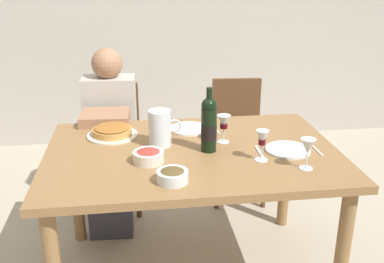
{
  "coord_description": "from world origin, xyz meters",
  "views": [
    {
      "loc": [
        -0.28,
        -2.09,
        1.67
      ],
      "look_at": [
        0.01,
        0.07,
        0.83
      ],
      "focal_mm": 41.63,
      "sensor_mm": 36.0,
      "label": 1
    }
  ],
  "objects_px": {
    "dining_table": "(192,166)",
    "dinner_plate_left_setting": "(288,150)",
    "wine_glass_centre": "(308,148)",
    "olive_bowl": "(172,175)",
    "chair_left": "(114,138)",
    "chair_right": "(237,131)",
    "baked_tart": "(112,131)",
    "dinner_plate_right_setting": "(189,129)",
    "diner_left": "(110,134)",
    "wine_bottle": "(209,124)",
    "water_pitcher": "(160,130)",
    "wine_glass_left_diner": "(262,139)",
    "wine_glass_right_diner": "(224,123)",
    "salad_bowl": "(148,156)"
  },
  "relations": [
    {
      "from": "diner_left",
      "to": "wine_glass_centre",
      "type": "bearing_deg",
      "value": 138.67
    },
    {
      "from": "dinner_plate_left_setting",
      "to": "chair_left",
      "type": "bearing_deg",
      "value": 133.89
    },
    {
      "from": "dinner_plate_left_setting",
      "to": "dinner_plate_right_setting",
      "type": "relative_size",
      "value": 1.03
    },
    {
      "from": "olive_bowl",
      "to": "chair_left",
      "type": "bearing_deg",
      "value": 104.2
    },
    {
      "from": "wine_bottle",
      "to": "dinner_plate_left_setting",
      "type": "distance_m",
      "value": 0.43
    },
    {
      "from": "baked_tart",
      "to": "salad_bowl",
      "type": "xyz_separation_m",
      "value": [
        0.19,
        -0.37,
        0.01
      ]
    },
    {
      "from": "wine_glass_centre",
      "to": "olive_bowl",
      "type": "bearing_deg",
      "value": -175.34
    },
    {
      "from": "dinner_plate_right_setting",
      "to": "diner_left",
      "type": "bearing_deg",
      "value": 143.11
    },
    {
      "from": "olive_bowl",
      "to": "diner_left",
      "type": "relative_size",
      "value": 0.12
    },
    {
      "from": "wine_glass_centre",
      "to": "baked_tart",
      "type": "bearing_deg",
      "value": 149.29
    },
    {
      "from": "chair_left",
      "to": "chair_right",
      "type": "xyz_separation_m",
      "value": [
        0.9,
        0.02,
        0.0
      ]
    },
    {
      "from": "olive_bowl",
      "to": "water_pitcher",
      "type": "bearing_deg",
      "value": 93.43
    },
    {
      "from": "wine_glass_left_diner",
      "to": "dinner_plate_right_setting",
      "type": "xyz_separation_m",
      "value": [
        -0.3,
        0.47,
        -0.1
      ]
    },
    {
      "from": "dinner_plate_right_setting",
      "to": "baked_tart",
      "type": "bearing_deg",
      "value": -174.37
    },
    {
      "from": "wine_glass_left_diner",
      "to": "chair_right",
      "type": "bearing_deg",
      "value": 82.64
    },
    {
      "from": "baked_tart",
      "to": "dinner_plate_right_setting",
      "type": "distance_m",
      "value": 0.44
    },
    {
      "from": "dining_table",
      "to": "dinner_plate_left_setting",
      "type": "height_order",
      "value": "dinner_plate_left_setting"
    },
    {
      "from": "chair_right",
      "to": "chair_left",
      "type": "bearing_deg",
      "value": 6.27
    },
    {
      "from": "chair_left",
      "to": "olive_bowl",
      "type": "bearing_deg",
      "value": 107.51
    },
    {
      "from": "wine_glass_right_diner",
      "to": "dinner_plate_right_setting",
      "type": "height_order",
      "value": "wine_glass_right_diner"
    },
    {
      "from": "water_pitcher",
      "to": "wine_glass_left_diner",
      "type": "distance_m",
      "value": 0.54
    },
    {
      "from": "dining_table",
      "to": "chair_left",
      "type": "relative_size",
      "value": 1.72
    },
    {
      "from": "wine_bottle",
      "to": "olive_bowl",
      "type": "bearing_deg",
      "value": -123.79
    },
    {
      "from": "wine_glass_left_diner",
      "to": "dinner_plate_right_setting",
      "type": "bearing_deg",
      "value": 122.36
    },
    {
      "from": "baked_tart",
      "to": "wine_glass_right_diner",
      "type": "bearing_deg",
      "value": -16.02
    },
    {
      "from": "wine_bottle",
      "to": "salad_bowl",
      "type": "bearing_deg",
      "value": -162.36
    },
    {
      "from": "wine_bottle",
      "to": "wine_glass_left_diner",
      "type": "relative_size",
      "value": 2.15
    },
    {
      "from": "chair_right",
      "to": "dining_table",
      "type": "bearing_deg",
      "value": 68.44
    },
    {
      "from": "wine_bottle",
      "to": "olive_bowl",
      "type": "height_order",
      "value": "wine_bottle"
    },
    {
      "from": "diner_left",
      "to": "chair_right",
      "type": "xyz_separation_m",
      "value": [
        0.91,
        0.26,
        -0.12
      ]
    },
    {
      "from": "chair_right",
      "to": "olive_bowl",
      "type": "bearing_deg",
      "value": 69.76
    },
    {
      "from": "wine_glass_centre",
      "to": "wine_bottle",
      "type": "bearing_deg",
      "value": 147.07
    },
    {
      "from": "dinner_plate_left_setting",
      "to": "diner_left",
      "type": "relative_size",
      "value": 0.2
    },
    {
      "from": "olive_bowl",
      "to": "wine_glass_left_diner",
      "type": "height_order",
      "value": "wine_glass_left_diner"
    },
    {
      "from": "dining_table",
      "to": "baked_tart",
      "type": "distance_m",
      "value": 0.5
    },
    {
      "from": "olive_bowl",
      "to": "baked_tart",
      "type": "bearing_deg",
      "value": 115.37
    },
    {
      "from": "wine_glass_right_diner",
      "to": "water_pitcher",
      "type": "bearing_deg",
      "value": 179.99
    },
    {
      "from": "dinner_plate_left_setting",
      "to": "diner_left",
      "type": "bearing_deg",
      "value": 142.17
    },
    {
      "from": "dinner_plate_left_setting",
      "to": "diner_left",
      "type": "distance_m",
      "value": 1.2
    },
    {
      "from": "salad_bowl",
      "to": "dinner_plate_left_setting",
      "type": "distance_m",
      "value": 0.72
    },
    {
      "from": "salad_bowl",
      "to": "wine_glass_right_diner",
      "type": "bearing_deg",
      "value": 26.21
    },
    {
      "from": "dinner_plate_left_setting",
      "to": "dinner_plate_right_setting",
      "type": "bearing_deg",
      "value": 141.23
    },
    {
      "from": "salad_bowl",
      "to": "dinner_plate_left_setting",
      "type": "height_order",
      "value": "salad_bowl"
    },
    {
      "from": "water_pitcher",
      "to": "chair_right",
      "type": "relative_size",
      "value": 0.22
    },
    {
      "from": "dinner_plate_left_setting",
      "to": "chair_right",
      "type": "xyz_separation_m",
      "value": [
        -0.03,
        0.99,
        -0.27
      ]
    },
    {
      "from": "chair_right",
      "to": "wine_glass_right_diner",
      "type": "bearing_deg",
      "value": 76.5
    },
    {
      "from": "water_pitcher",
      "to": "olive_bowl",
      "type": "xyz_separation_m",
      "value": [
        0.03,
        -0.42,
        -0.05
      ]
    },
    {
      "from": "dinner_plate_left_setting",
      "to": "chair_right",
      "type": "distance_m",
      "value": 1.02
    },
    {
      "from": "olive_bowl",
      "to": "wine_bottle",
      "type": "bearing_deg",
      "value": 56.21
    },
    {
      "from": "water_pitcher",
      "to": "dinner_plate_right_setting",
      "type": "bearing_deg",
      "value": 50.09
    }
  ]
}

